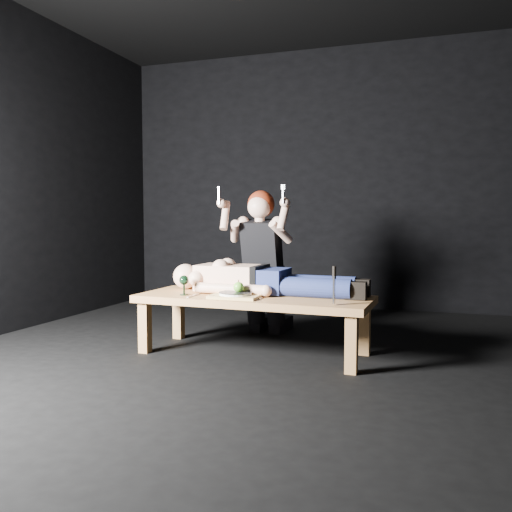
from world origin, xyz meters
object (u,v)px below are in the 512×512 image
at_px(goblet, 184,285).
at_px(kneeling_woman, 265,261).
at_px(serving_tray, 235,296).
at_px(lying_man, 267,277).
at_px(table, 254,325).
at_px(carving_knife, 334,286).

bearing_deg(goblet, kneeling_woman, 65.60).
bearing_deg(serving_tray, lying_man, 62.66).
bearing_deg(goblet, lying_man, 26.48).
relative_size(table, carving_knife, 6.71).
distance_m(lying_man, goblet, 0.65).
height_order(table, carving_knife, carving_knife).
bearing_deg(kneeling_woman, table, -75.75).
xyz_separation_m(lying_man, serving_tray, (-0.15, -0.30, -0.12)).
bearing_deg(goblet, serving_tray, -1.21).
bearing_deg(table, goblet, -162.45).
relative_size(lying_man, serving_tray, 4.93).
relative_size(kneeling_woman, serving_tray, 3.64).
distance_m(serving_tray, carving_knife, 0.77).
relative_size(serving_tray, goblet, 2.38).
height_order(serving_tray, carving_knife, carving_knife).
xyz_separation_m(serving_tray, carving_knife, (0.76, -0.10, 0.12)).
height_order(serving_tray, goblet, goblet).
height_order(table, kneeling_woman, kneeling_woman).
distance_m(kneeling_woman, serving_tray, 0.88).
distance_m(table, goblet, 0.62).
relative_size(lying_man, carving_knife, 6.73).
distance_m(goblet, carving_knife, 1.19).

